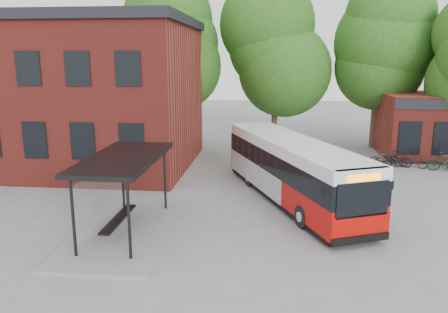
# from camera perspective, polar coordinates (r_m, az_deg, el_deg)

# --- Properties ---
(ground) EXTENTS (100.00, 100.00, 0.00)m
(ground) POSITION_cam_1_polar(r_m,az_deg,el_deg) (16.90, 3.42, -9.10)
(ground) COLOR slate
(station_building) EXTENTS (18.40, 10.40, 8.50)m
(station_building) POSITION_cam_1_polar(r_m,az_deg,el_deg) (28.26, -23.11, 7.66)
(station_building) COLOR maroon
(station_building) RESTS_ON ground
(bus_shelter) EXTENTS (3.60, 7.00, 2.90)m
(bus_shelter) POSITION_cam_1_polar(r_m,az_deg,el_deg) (16.28, -12.77, -4.85)
(bus_shelter) COLOR black
(bus_shelter) RESTS_ON ground
(bike_rail) EXTENTS (5.20, 0.10, 0.38)m
(bike_rail) POSITION_cam_1_polar(r_m,az_deg,el_deg) (27.75, 23.95, -1.01)
(bike_rail) COLOR black
(bike_rail) RESTS_ON ground
(tree_0) EXTENTS (7.92, 7.92, 11.00)m
(tree_0) POSITION_cam_1_polar(r_m,az_deg,el_deg) (32.36, -5.97, 11.35)
(tree_0) COLOR #214F15
(tree_0) RESTS_ON ground
(tree_1) EXTENTS (7.92, 7.92, 10.40)m
(tree_1) POSITION_cam_1_polar(r_m,az_deg,el_deg) (32.68, 6.74, 10.82)
(tree_1) COLOR #214F15
(tree_1) RESTS_ON ground
(tree_2) EXTENTS (7.92, 7.92, 11.00)m
(tree_2) POSITION_cam_1_polar(r_m,az_deg,el_deg) (32.51, 19.42, 10.71)
(tree_2) COLOR #214F15
(tree_2) RESTS_ON ground
(city_bus) EXTENTS (6.33, 10.90, 2.76)m
(city_bus) POSITION_cam_1_polar(r_m,az_deg,el_deg) (19.66, 8.85, -1.83)
(city_bus) COLOR #B30A05
(city_bus) RESTS_ON ground
(bicycle_0) EXTENTS (1.78, 0.83, 0.90)m
(bicycle_0) POSITION_cam_1_polar(r_m,az_deg,el_deg) (27.39, 20.77, -0.35)
(bicycle_0) COLOR black
(bicycle_0) RESTS_ON ground
(bicycle_1) EXTENTS (1.69, 0.72, 0.98)m
(bicycle_1) POSITION_cam_1_polar(r_m,az_deg,el_deg) (27.08, 20.07, -0.35)
(bicycle_1) COLOR black
(bicycle_1) RESTS_ON ground
(bicycle_3) EXTENTS (1.67, 1.06, 0.97)m
(bicycle_3) POSITION_cam_1_polar(r_m,az_deg,el_deg) (27.61, 21.76, -0.25)
(bicycle_3) COLOR black
(bicycle_3) RESTS_ON ground
(bicycle_4) EXTENTS (1.73, 1.15, 0.86)m
(bicycle_4) POSITION_cam_1_polar(r_m,az_deg,el_deg) (27.70, 23.46, -0.48)
(bicycle_4) COLOR #232229
(bicycle_4) RESTS_ON ground
(bicycle_5) EXTENTS (1.92, 0.82, 1.12)m
(bicycle_5) POSITION_cam_1_polar(r_m,az_deg,el_deg) (27.58, 26.93, -0.60)
(bicycle_5) COLOR black
(bicycle_5) RESTS_ON ground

